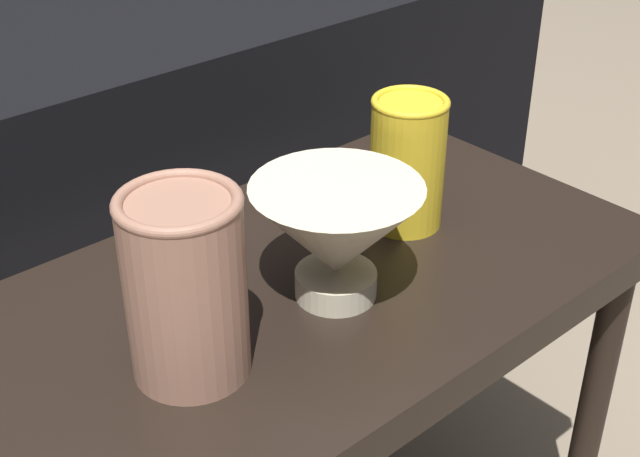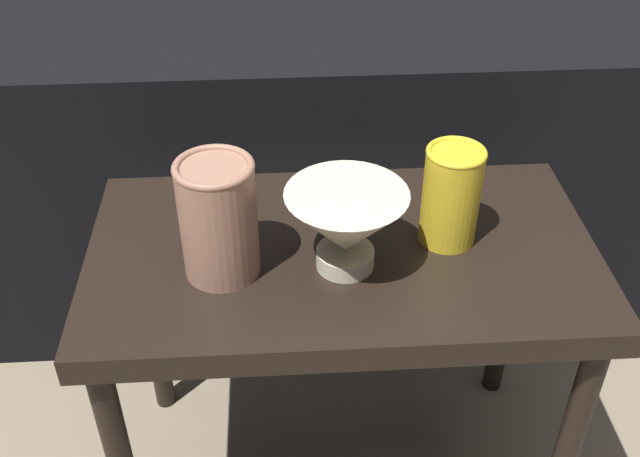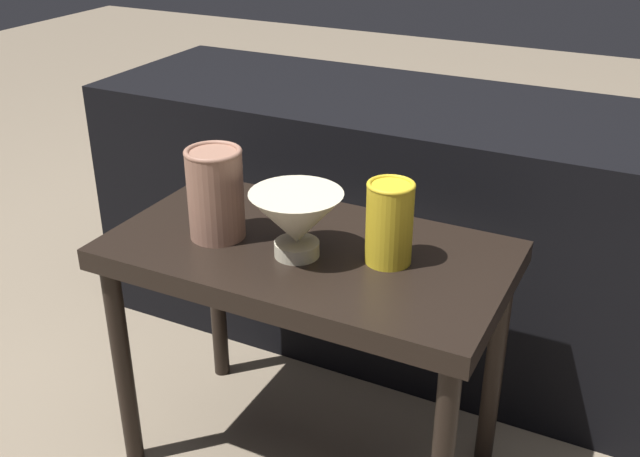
{
  "view_description": "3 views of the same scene",
  "coord_description": "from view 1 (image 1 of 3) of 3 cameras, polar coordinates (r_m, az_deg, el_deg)",
  "views": [
    {
      "loc": [
        -0.48,
        -0.56,
        0.99
      ],
      "look_at": [
        -0.01,
        -0.03,
        0.57
      ],
      "focal_mm": 50.0,
      "sensor_mm": 36.0,
      "label": 1
    },
    {
      "loc": [
        -0.08,
        -0.82,
        1.15
      ],
      "look_at": [
        -0.03,
        -0.04,
        0.56
      ],
      "focal_mm": 42.0,
      "sensor_mm": 36.0,
      "label": 2
    },
    {
      "loc": [
        0.55,
        -1.05,
        1.12
      ],
      "look_at": [
        0.03,
        -0.02,
        0.55
      ],
      "focal_mm": 42.0,
      "sensor_mm": 36.0,
      "label": 3
    }
  ],
  "objects": [
    {
      "name": "table",
      "position": [
        0.92,
        -0.74,
        -6.34
      ],
      "size": [
        0.72,
        0.4,
        0.5
      ],
      "color": "black",
      "rests_on": "ground_plane"
    },
    {
      "name": "couch_backdrop",
      "position": [
        1.37,
        -15.51,
        -0.1
      ],
      "size": [
        1.53,
        0.5,
        0.62
      ],
      "color": "black",
      "rests_on": "ground_plane"
    },
    {
      "name": "bowl",
      "position": [
        0.82,
        0.92,
        -0.42
      ],
      "size": [
        0.16,
        0.16,
        0.12
      ],
      "color": "beige",
      "rests_on": "table"
    },
    {
      "name": "vase_textured_left",
      "position": [
        0.73,
        -8.62,
        -3.55
      ],
      "size": [
        0.1,
        0.1,
        0.17
      ],
      "color": "#996B56",
      "rests_on": "table"
    },
    {
      "name": "vase_colorful_right",
      "position": [
        0.95,
        5.61,
        4.33
      ],
      "size": [
        0.08,
        0.08,
        0.15
      ],
      "color": "gold",
      "rests_on": "table"
    }
  ]
}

